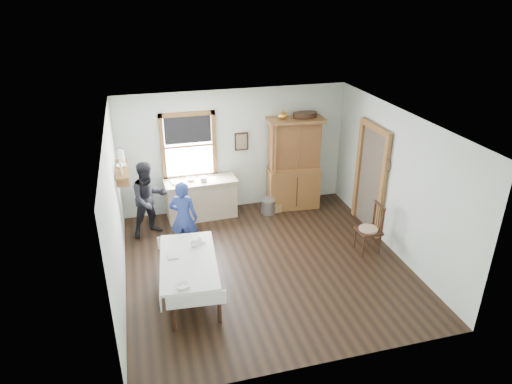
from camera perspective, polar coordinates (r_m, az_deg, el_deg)
room at (r=7.82m, az=1.30°, el=-0.78°), size 5.01×5.01×2.70m
window at (r=9.78m, az=-8.44°, el=6.17°), size 1.18×0.07×1.48m
doorway at (r=9.51m, az=14.17°, el=2.06°), size 0.09×1.14×2.22m
wall_shelf at (r=8.89m, az=-16.43°, el=2.99°), size 0.24×1.00×0.44m
framed_picture at (r=9.99m, az=-1.83°, el=6.32°), size 0.30×0.04×0.40m
rug_beater at (r=8.87m, az=16.17°, el=4.01°), size 0.01×0.27×0.27m
work_counter at (r=9.96m, az=-6.83°, el=-0.83°), size 1.55×0.64×0.87m
china_hutch at (r=10.17m, az=4.77°, el=3.52°), size 1.26×0.68×2.08m
dining_table at (r=7.63m, az=-8.32°, el=-10.56°), size 1.05×1.80×0.69m
spindle_chair at (r=8.88m, az=13.92°, el=-4.44°), size 0.47×0.47×0.99m
pail at (r=10.16m, az=1.55°, el=-1.83°), size 0.38×0.38×0.33m
wicker_basket at (r=10.27m, az=2.15°, el=-1.94°), size 0.36×0.27×0.19m
woman_blue at (r=8.64m, az=-9.02°, el=-3.50°), size 0.57×0.48×1.35m
figure_dark at (r=9.36m, az=-13.20°, el=-1.19°), size 0.85×0.76×1.45m
table_cup_a at (r=7.73m, az=-7.79°, el=-6.49°), size 0.16×0.16×0.10m
table_cup_b at (r=7.83m, az=-7.14°, el=-6.07°), size 0.10×0.10×0.09m
table_bowl at (r=6.84m, az=-9.14°, el=-11.50°), size 0.29×0.29×0.06m
counter_book at (r=9.72m, az=-10.62°, el=1.11°), size 0.20×0.24×0.02m
counter_bowl at (r=9.78m, az=-8.16°, el=1.59°), size 0.23×0.23×0.07m
shelf_bowl at (r=8.89m, az=-16.45°, el=3.17°), size 0.22×0.22×0.05m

